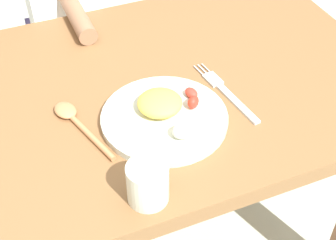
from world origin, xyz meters
The scene contains 6 objects.
dining_table centered at (0.00, 0.00, 0.58)m, with size 1.21×0.72×0.71m.
plate centered at (0.03, -0.12, 0.73)m, with size 0.26×0.26×0.05m.
fork centered at (0.19, -0.09, 0.72)m, with size 0.05×0.24×0.01m.
spoon centered at (-0.14, -0.06, 0.72)m, with size 0.09×0.21×0.02m.
drinking_cup centered at (-0.07, -0.30, 0.75)m, with size 0.07×0.07×0.08m, color silver.
person centered at (-0.03, 0.52, 0.56)m, with size 0.21×0.44×1.03m.
Camera 1 is at (-0.26, -0.84, 1.43)m, focal length 54.09 mm.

